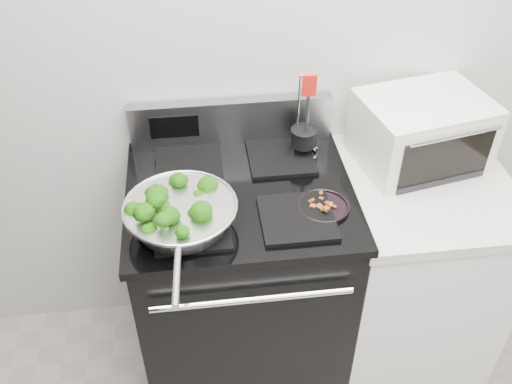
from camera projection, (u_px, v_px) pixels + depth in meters
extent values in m
cube|color=#B8B5AF|center=(312.00, 36.00, 2.01)|extent=(4.00, 0.02, 2.70)
cube|color=black|center=(242.00, 285.00, 2.29)|extent=(0.76, 0.66, 0.92)
cube|color=black|center=(240.00, 194.00, 1.98)|extent=(0.79, 0.69, 0.03)
cube|color=#99999E|center=(231.00, 121.00, 2.15)|extent=(0.76, 0.05, 0.18)
cube|color=black|center=(193.00, 227.00, 1.82)|extent=(0.24, 0.24, 0.01)
cube|color=black|center=(297.00, 218.00, 1.86)|extent=(0.24, 0.24, 0.01)
cube|color=black|center=(189.00, 164.00, 2.08)|extent=(0.24, 0.24, 0.01)
cube|color=black|center=(281.00, 157.00, 2.12)|extent=(0.24, 0.24, 0.01)
cube|color=white|center=(406.00, 272.00, 2.37)|extent=(0.60, 0.66, 0.88)
cube|color=beige|center=(427.00, 186.00, 2.07)|extent=(0.62, 0.68, 0.04)
torus|color=silver|center=(180.00, 206.00, 1.78)|extent=(0.37, 0.37, 0.01)
cylinder|color=silver|center=(177.00, 276.00, 1.56)|extent=(0.03, 0.22, 0.02)
cylinder|color=black|center=(323.00, 207.00, 1.90)|extent=(0.17, 0.17, 0.01)
cylinder|color=black|center=(304.00, 137.00, 2.09)|extent=(0.09, 0.09, 0.06)
cylinder|color=black|center=(305.00, 119.00, 2.04)|extent=(0.01, 0.01, 0.20)
cube|color=red|center=(307.00, 84.00, 1.95)|extent=(0.05, 0.01, 0.08)
cube|color=silver|center=(421.00, 130.00, 2.09)|extent=(0.50, 0.42, 0.26)
cube|color=black|center=(438.00, 160.00, 1.96)|extent=(0.35, 0.08, 0.18)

